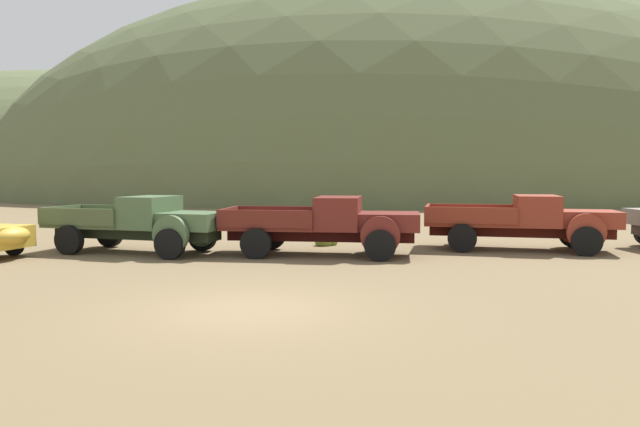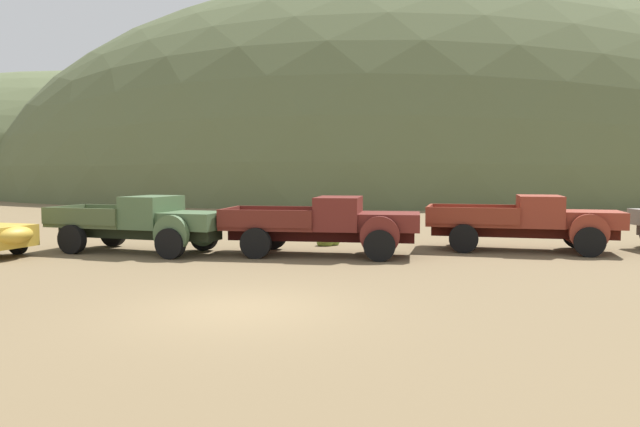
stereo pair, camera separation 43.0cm
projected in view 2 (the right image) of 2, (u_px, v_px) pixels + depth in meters
ground_plane at (239, 309)px, 11.51m from camera, size 300.00×300.00×0.00m
hill_center at (120, 191)px, 85.01m from camera, size 115.52×56.61×33.11m
hill_far_left at (429, 195)px, 68.99m from camera, size 97.70×56.18×48.60m
truck_weathered_green at (150, 223)px, 19.54m from camera, size 6.36×3.93×1.89m
truck_oxblood at (336, 224)px, 18.94m from camera, size 6.55×3.38×1.89m
truck_rust_red at (537, 222)px, 19.97m from camera, size 6.64×3.83×1.89m
bush_front_right at (329, 241)px, 21.58m from camera, size 0.86×0.81×0.68m
bush_near_barrel at (365, 236)px, 23.18m from camera, size 0.74×0.68×0.60m
bush_front_left at (307, 231)px, 23.94m from camera, size 1.12×1.01×1.15m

